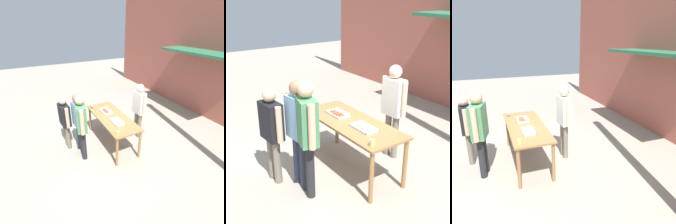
# 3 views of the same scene
# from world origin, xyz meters

# --- Properties ---
(ground_plane) EXTENTS (24.00, 24.00, 0.00)m
(ground_plane) POSITION_xyz_m (0.00, 0.00, 0.00)
(ground_plane) COLOR #A39989
(serving_table) EXTENTS (2.01, 0.81, 0.89)m
(serving_table) POSITION_xyz_m (0.00, 0.00, 0.78)
(serving_table) COLOR olive
(serving_table) RESTS_ON ground
(food_tray_sausages) EXTENTS (0.41, 0.28, 0.04)m
(food_tray_sausages) POSITION_xyz_m (-0.37, -0.02, 0.91)
(food_tray_sausages) COLOR silver
(food_tray_sausages) RESTS_ON serving_table
(food_tray_buns) EXTENTS (0.44, 0.26, 0.07)m
(food_tray_buns) POSITION_xyz_m (0.33, -0.02, 0.91)
(food_tray_buns) COLOR silver
(food_tray_buns) RESTS_ON serving_table
(condiment_jar_mustard) EXTENTS (0.07, 0.07, 0.06)m
(condiment_jar_mustard) POSITION_xyz_m (-0.87, -0.29, 0.93)
(condiment_jar_mustard) COLOR #B22319
(condiment_jar_mustard) RESTS_ON serving_table
(condiment_jar_ketchup) EXTENTS (0.07, 0.07, 0.06)m
(condiment_jar_ketchup) POSITION_xyz_m (-0.77, -0.29, 0.93)
(condiment_jar_ketchup) COLOR #567A38
(condiment_jar_ketchup) RESTS_ON serving_table
(beer_cup) EXTENTS (0.08, 0.08, 0.10)m
(beer_cup) POSITION_xyz_m (0.87, -0.28, 0.94)
(beer_cup) COLOR #DBC67A
(beer_cup) RESTS_ON serving_table
(person_server_behind_table) EXTENTS (0.56, 0.24, 1.75)m
(person_server_behind_table) POSITION_xyz_m (0.06, 0.88, 1.06)
(person_server_behind_table) COLOR #756B5B
(person_server_behind_table) RESTS_ON ground
(person_customer_holding_hotdog) EXTENTS (0.60, 0.26, 1.58)m
(person_customer_holding_hotdog) POSITION_xyz_m (-0.41, -1.25, 0.94)
(person_customer_holding_hotdog) COLOR #756B5B
(person_customer_holding_hotdog) RESTS_ON ground
(person_customer_with_cup) EXTENTS (0.63, 0.34, 1.80)m
(person_customer_with_cup) POSITION_xyz_m (0.21, -0.96, 1.07)
(person_customer_with_cup) COLOR #232328
(person_customer_with_cup) RESTS_ON ground
(person_customer_waiting_in_line) EXTENTS (0.59, 0.26, 1.74)m
(person_customer_waiting_in_line) POSITION_xyz_m (-0.06, -0.95, 1.05)
(person_customer_waiting_in_line) COLOR #333851
(person_customer_waiting_in_line) RESTS_ON ground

